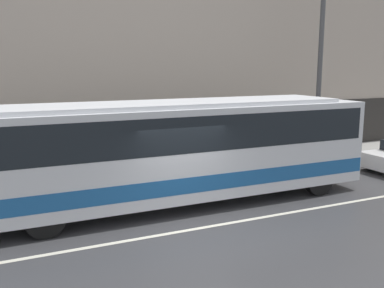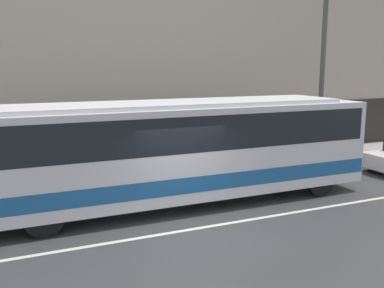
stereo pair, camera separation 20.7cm
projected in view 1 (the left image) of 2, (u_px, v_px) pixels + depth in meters
ground_plane at (197, 229)px, 10.92m from camera, size 60.00×60.00×0.00m
sidewalk at (134, 176)px, 15.80m from camera, size 60.00×2.94×0.18m
building_facade at (118, 50)px, 16.41m from camera, size 60.00×0.35×9.79m
lane_stripe at (197, 229)px, 10.92m from camera, size 54.00×0.14×0.01m
transit_bus at (173, 147)px, 12.63m from camera, size 12.40×2.60×3.08m
utility_pole_near at (320, 63)px, 17.76m from camera, size 0.20×0.20×8.07m
pedestrian_waiting at (2, 165)px, 13.97m from camera, size 0.36×0.36×1.62m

